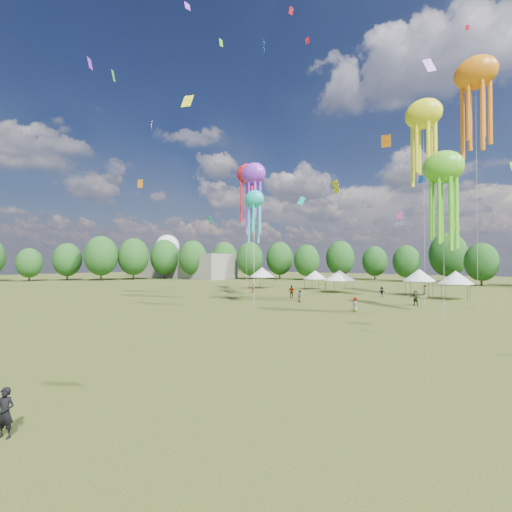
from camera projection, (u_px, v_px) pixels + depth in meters
The scene contains 9 objects.
observer_main at pixel (5, 413), 10.71m from camera, with size 0.58×0.38×1.58m, color black.
spectator_near at pixel (300, 296), 46.45m from camera, with size 0.79×0.61×1.62m, color gray.
spectators_far at pixel (395, 294), 48.87m from camera, with size 38.91×27.41×1.93m.
festival_tents at pixel (348, 275), 61.07m from camera, with size 40.06×9.47×4.36m.
show_kites at pixel (375, 148), 45.17m from camera, with size 36.76×22.12×32.12m.
small_kites at pixel (335, 99), 50.69m from camera, with size 79.59×59.82×46.83m.
treeline at pixel (369, 257), 68.17m from camera, with size 201.57×95.24×13.43m.
hangar at pixel (183, 266), 117.17m from camera, with size 40.00×12.00×8.00m, color gray.
radome at pixel (168, 250), 131.78m from camera, with size 9.00×9.00×16.00m.
Camera 1 is at (19.61, -5.41, 5.58)m, focal length 23.79 mm.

